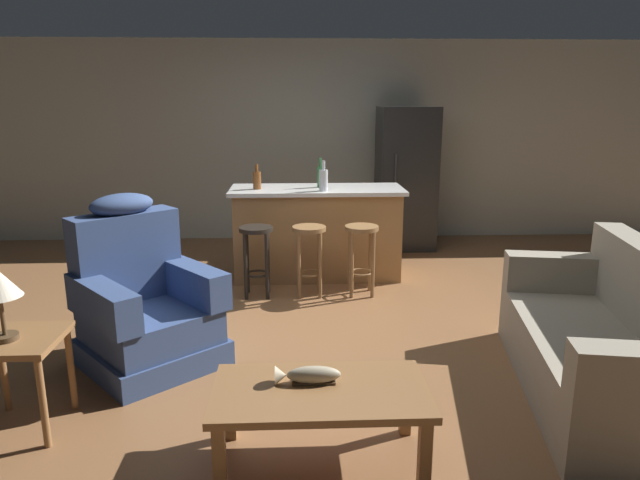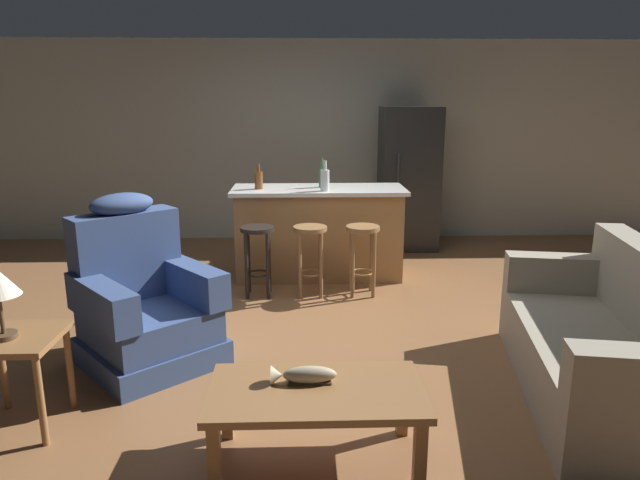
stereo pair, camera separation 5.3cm
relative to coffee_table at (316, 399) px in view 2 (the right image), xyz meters
name	(u,v)px [view 2 (the right image)]	position (x,y,z in m)	size (l,w,h in m)	color
ground_plane	(324,323)	(0.11, 1.91, -0.36)	(12.00, 12.00, 0.00)	brown
back_wall	(314,142)	(0.11, 5.03, 0.94)	(12.00, 0.05, 2.60)	#B2B2A3
coffee_table	(316,399)	(0.00, 0.00, 0.00)	(1.10, 0.60, 0.42)	olive
fish_figurine	(303,375)	(-0.07, 0.07, 0.10)	(0.34, 0.10, 0.10)	#4C3823
couch	(607,347)	(1.83, 0.60, -0.02)	(1.16, 2.02, 0.94)	#9E937F
recliner_near_lamp	(143,304)	(-1.20, 1.26, 0.06)	(1.18, 1.18, 1.20)	#384C7A
end_table	(16,352)	(-1.68, 0.40, 0.10)	(0.48, 0.48, 0.56)	olive
kitchen_island	(319,232)	(0.11, 3.26, 0.11)	(1.80, 0.70, 0.95)	#9E7042
bar_stool_left	(258,248)	(-0.49, 2.63, 0.11)	(0.32, 0.32, 0.68)	black
bar_stool_middle	(310,248)	(0.01, 2.63, 0.11)	(0.32, 0.32, 0.68)	olive
bar_stool_right	(362,247)	(0.51, 2.63, 0.11)	(0.32, 0.32, 0.68)	olive
refrigerator	(408,178)	(1.28, 4.46, 0.52)	(0.70, 0.69, 1.76)	black
bottle_tall_green	(259,180)	(-0.50, 3.21, 0.68)	(0.08, 0.08, 0.26)	brown
bottle_short_amber	(325,180)	(0.17, 3.05, 0.70)	(0.09, 0.09, 0.30)	silver
bottle_wine_dark	(322,176)	(0.15, 3.30, 0.70)	(0.06, 0.06, 0.31)	#2D6B38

